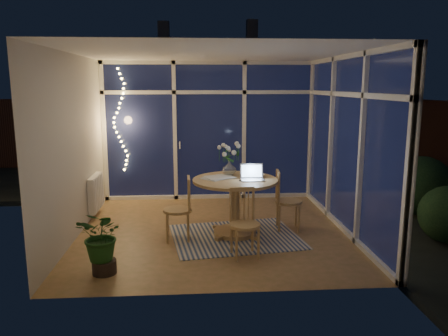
{
  "coord_description": "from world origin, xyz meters",
  "views": [
    {
      "loc": [
        -0.29,
        -6.27,
        2.17
      ],
      "look_at": [
        0.16,
        0.25,
        0.92
      ],
      "focal_mm": 35.0,
      "sensor_mm": 36.0,
      "label": 1
    }
  ],
  "objects_px": {
    "flower_vase": "(229,168)",
    "potted_plant": "(103,242)",
    "chair_left": "(177,209)",
    "dining_table": "(235,207)",
    "chair_right": "(288,200)",
    "chair_front": "(245,223)",
    "laptop": "(253,172)"
  },
  "relations": [
    {
      "from": "flower_vase",
      "to": "potted_plant",
      "type": "xyz_separation_m",
      "value": [
        -1.58,
        -1.52,
        -0.56
      ]
    },
    {
      "from": "chair_left",
      "to": "dining_table",
      "type": "bearing_deg",
      "value": 98.71
    },
    {
      "from": "chair_right",
      "to": "chair_front",
      "type": "relative_size",
      "value": 1.03
    },
    {
      "from": "chair_left",
      "to": "chair_front",
      "type": "relative_size",
      "value": 1.03
    },
    {
      "from": "dining_table",
      "to": "flower_vase",
      "type": "relative_size",
      "value": 5.83
    },
    {
      "from": "chair_right",
      "to": "laptop",
      "type": "relative_size",
      "value": 2.79
    },
    {
      "from": "chair_left",
      "to": "flower_vase",
      "type": "xyz_separation_m",
      "value": [
        0.77,
        0.45,
        0.48
      ]
    },
    {
      "from": "chair_right",
      "to": "potted_plant",
      "type": "bearing_deg",
      "value": 124.91
    },
    {
      "from": "chair_left",
      "to": "laptop",
      "type": "height_order",
      "value": "laptop"
    },
    {
      "from": "chair_right",
      "to": "flower_vase",
      "type": "xyz_separation_m",
      "value": [
        -0.88,
        0.11,
        0.48
      ]
    },
    {
      "from": "chair_left",
      "to": "potted_plant",
      "type": "xyz_separation_m",
      "value": [
        -0.82,
        -1.07,
        -0.08
      ]
    },
    {
      "from": "dining_table",
      "to": "chair_right",
      "type": "height_order",
      "value": "chair_right"
    },
    {
      "from": "dining_table",
      "to": "flower_vase",
      "type": "xyz_separation_m",
      "value": [
        -0.06,
        0.29,
        0.52
      ]
    },
    {
      "from": "chair_front",
      "to": "flower_vase",
      "type": "xyz_separation_m",
      "value": [
        -0.11,
        1.14,
        0.49
      ]
    },
    {
      "from": "dining_table",
      "to": "chair_left",
      "type": "bearing_deg",
      "value": -169.11
    },
    {
      "from": "dining_table",
      "to": "chair_left",
      "type": "relative_size",
      "value": 1.33
    },
    {
      "from": "potted_plant",
      "to": "laptop",
      "type": "bearing_deg",
      "value": 31.07
    },
    {
      "from": "chair_right",
      "to": "chair_front",
      "type": "distance_m",
      "value": 1.29
    },
    {
      "from": "chair_right",
      "to": "chair_front",
      "type": "bearing_deg",
      "value": 147.96
    },
    {
      "from": "dining_table",
      "to": "flower_vase",
      "type": "distance_m",
      "value": 0.6
    },
    {
      "from": "potted_plant",
      "to": "chair_right",
      "type": "bearing_deg",
      "value": 29.86
    },
    {
      "from": "laptop",
      "to": "chair_front",
      "type": "bearing_deg",
      "value": -104.46
    },
    {
      "from": "chair_left",
      "to": "chair_right",
      "type": "distance_m",
      "value": 1.69
    },
    {
      "from": "flower_vase",
      "to": "chair_right",
      "type": "bearing_deg",
      "value": -6.92
    },
    {
      "from": "chair_front",
      "to": "potted_plant",
      "type": "height_order",
      "value": "chair_front"
    },
    {
      "from": "chair_front",
      "to": "chair_right",
      "type": "bearing_deg",
      "value": 45.11
    },
    {
      "from": "chair_right",
      "to": "laptop",
      "type": "bearing_deg",
      "value": 120.8
    },
    {
      "from": "laptop",
      "to": "potted_plant",
      "type": "relative_size",
      "value": 0.43
    },
    {
      "from": "flower_vase",
      "to": "potted_plant",
      "type": "bearing_deg",
      "value": -136.1
    },
    {
      "from": "potted_plant",
      "to": "chair_left",
      "type": "bearing_deg",
      "value": 52.7
    },
    {
      "from": "chair_left",
      "to": "potted_plant",
      "type": "bearing_deg",
      "value": -39.48
    },
    {
      "from": "dining_table",
      "to": "chair_front",
      "type": "distance_m",
      "value": 0.85
    }
  ]
}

